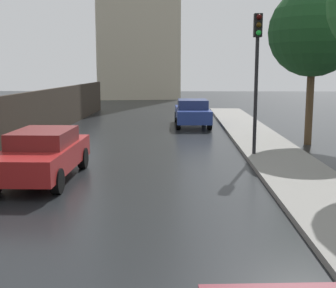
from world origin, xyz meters
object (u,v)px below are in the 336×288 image
(traffic_light, at_px, (257,59))
(car_blue_far_ahead, at_px, (192,112))
(car_red_near_kerb, at_px, (43,154))
(street_tree_near, at_px, (313,32))

(traffic_light, bearing_deg, car_blue_far_ahead, 102.21)
(car_red_near_kerb, height_order, car_blue_far_ahead, car_blue_far_ahead)
(car_blue_far_ahead, bearing_deg, traffic_light, -79.84)
(street_tree_near, bearing_deg, car_red_near_kerb, -145.55)
(car_blue_far_ahead, xyz_separation_m, street_tree_near, (4.52, -5.87, 3.68))
(car_blue_far_ahead, height_order, traffic_light, traffic_light)
(car_red_near_kerb, distance_m, car_blue_far_ahead, 12.75)
(car_blue_far_ahead, distance_m, traffic_light, 9.32)
(street_tree_near, bearing_deg, traffic_light, -132.41)
(traffic_light, xyz_separation_m, street_tree_near, (2.62, 2.87, 1.07))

